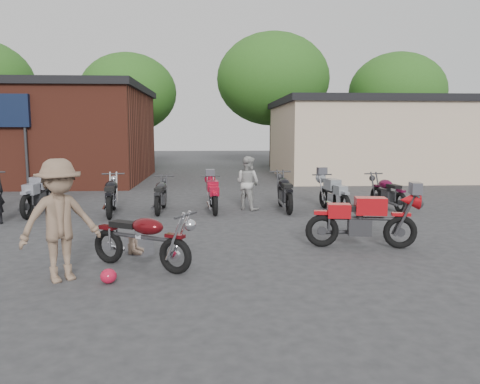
{
  "coord_description": "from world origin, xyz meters",
  "views": [
    {
      "loc": [
        0.18,
        -7.84,
        2.28
      ],
      "look_at": [
        0.79,
        2.59,
        0.9
      ],
      "focal_mm": 35.0,
      "sensor_mm": 36.0,
      "label": 1
    }
  ],
  "objects": [
    {
      "name": "row_bike_5",
      "position": [
        2.24,
        5.33,
        0.58
      ],
      "size": [
        0.68,
        2.02,
        1.17
      ],
      "primitive_type": null,
      "rotation": [
        0.0,
        0.0,
        1.58
      ],
      "color": "black",
      "rests_on": "ground"
    },
    {
      "name": "person_tan",
      "position": [
        -2.12,
        -0.77,
        0.93
      ],
      "size": [
        1.38,
        1.26,
        1.87
      ],
      "primitive_type": "imported",
      "rotation": [
        0.0,
        0.0,
        0.62
      ],
      "color": "#79604B",
      "rests_on": "ground"
    },
    {
      "name": "brick_building",
      "position": [
        -9.0,
        14.0,
        2.0
      ],
      "size": [
        12.0,
        8.0,
        4.0
      ],
      "primitive_type": "cube",
      "color": "maroon",
      "rests_on": "ground"
    },
    {
      "name": "row_bike_2",
      "position": [
        -2.58,
        4.93,
        0.58
      ],
      "size": [
        0.92,
        2.08,
        1.17
      ],
      "primitive_type": null,
      "rotation": [
        0.0,
        0.0,
        1.7
      ],
      "color": "black",
      "rests_on": "ground"
    },
    {
      "name": "tree_3",
      "position": [
        12.0,
        22.0,
        3.8
      ],
      "size": [
        6.08,
        6.08,
        7.6
      ],
      "primitive_type": null,
      "color": "#244C14",
      "rests_on": "ground"
    },
    {
      "name": "sportbike",
      "position": [
        3.1,
        0.93,
        0.6
      ],
      "size": [
        2.14,
        0.98,
        1.2
      ],
      "primitive_type": null,
      "rotation": [
        0.0,
        0.0,
        -0.15
      ],
      "color": "red",
      "rests_on": "ground"
    },
    {
      "name": "tree_1",
      "position": [
        -5.0,
        22.0,
        3.7
      ],
      "size": [
        5.92,
        5.92,
        7.4
      ],
      "primitive_type": null,
      "color": "#244C14",
      "rests_on": "ground"
    },
    {
      "name": "vintage_motorcycle",
      "position": [
        -0.99,
        -0.23,
        0.55
      ],
      "size": [
        1.96,
        1.48,
        1.1
      ],
      "primitive_type": null,
      "rotation": [
        0.0,
        0.0,
        -0.52
      ],
      "color": "#4D090D",
      "rests_on": "ground"
    },
    {
      "name": "person_light",
      "position": [
        1.19,
        5.52,
        0.77
      ],
      "size": [
        0.95,
        0.93,
        1.55
      ],
      "primitive_type": "imported",
      "rotation": [
        0.0,
        0.0,
        2.44
      ],
      "color": "#AEAEAA",
      "rests_on": "ground"
    },
    {
      "name": "helmet",
      "position": [
        -1.39,
        -0.96,
        0.11
      ],
      "size": [
        0.27,
        0.27,
        0.23
      ],
      "primitive_type": "ellipsoid",
      "rotation": [
        0.0,
        0.0,
        0.11
      ],
      "color": "#B4132F",
      "rests_on": "ground"
    },
    {
      "name": "ground",
      "position": [
        0.0,
        0.0,
        0.0
      ],
      "size": [
        90.0,
        90.0,
        0.0
      ],
      "primitive_type": "plane",
      "color": "#2D2D2F"
    },
    {
      "name": "row_bike_7",
      "position": [
        5.26,
        5.38,
        0.54
      ],
      "size": [
        0.9,
        1.94,
        1.08
      ],
      "primitive_type": null,
      "rotation": [
        0.0,
        0.0,
        1.73
      ],
      "color": "#550A29",
      "rests_on": "ground"
    },
    {
      "name": "row_bike_6",
      "position": [
        3.57,
        5.0,
        0.55
      ],
      "size": [
        0.92,
        1.97,
        1.1
      ],
      "primitive_type": null,
      "rotation": [
        0.0,
        0.0,
        1.73
      ],
      "color": "gray",
      "rests_on": "ground"
    },
    {
      "name": "row_bike_1",
      "position": [
        -4.57,
        5.11,
        0.62
      ],
      "size": [
        0.77,
        2.14,
        1.23
      ],
      "primitive_type": null,
      "rotation": [
        0.0,
        0.0,
        1.54
      ],
      "color": "gray",
      "rests_on": "ground"
    },
    {
      "name": "row_bike_3",
      "position": [
        -1.28,
        5.28,
        0.53
      ],
      "size": [
        0.64,
        1.83,
        1.06
      ],
      "primitive_type": null,
      "rotation": [
        0.0,
        0.0,
        1.55
      ],
      "color": "black",
      "rests_on": "ground"
    },
    {
      "name": "tree_2",
      "position": [
        4.0,
        22.0,
        4.4
      ],
      "size": [
        7.04,
        7.04,
        8.8
      ],
      "primitive_type": null,
      "color": "#244C14",
      "rests_on": "ground"
    },
    {
      "name": "stucco_building",
      "position": [
        8.5,
        15.0,
        1.75
      ],
      "size": [
        10.0,
        8.0,
        3.5
      ],
      "primitive_type": "cube",
      "color": "#C5A58C",
      "rests_on": "ground"
    },
    {
      "name": "row_bike_4",
      "position": [
        0.18,
        5.2,
        0.52
      ],
      "size": [
        0.75,
        1.85,
        1.05
      ],
      "primitive_type": null,
      "rotation": [
        0.0,
        0.0,
        1.66
      ],
      "color": "#A70D26",
      "rests_on": "ground"
    }
  ]
}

